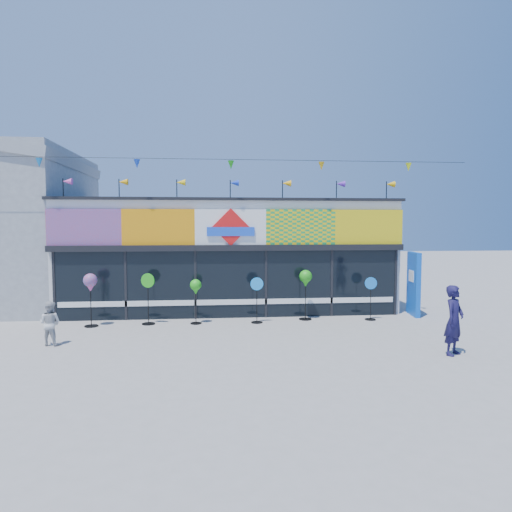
{
  "coord_description": "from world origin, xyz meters",
  "views": [
    {
      "loc": [
        -0.62,
        -12.0,
        3.2
      ],
      "look_at": [
        0.72,
        2.0,
        2.21
      ],
      "focal_mm": 32.0,
      "sensor_mm": 36.0,
      "label": 1
    }
  ],
  "objects": [
    {
      "name": "kite_shop",
      "position": [
        0.0,
        5.94,
        2.05
      ],
      "size": [
        16.0,
        5.7,
        5.31
      ],
      "color": "silver",
      "rests_on": "ground"
    },
    {
      "name": "blue_sign",
      "position": [
        6.41,
        3.27,
        1.12
      ],
      "size": [
        0.32,
        1.12,
        2.22
      ],
      "rotation": [
        0.0,
        0.0,
        -0.14
      ],
      "color": "blue",
      "rests_on": "ground"
    },
    {
      "name": "spinner_0",
      "position": [
        -4.41,
        2.5,
        1.34
      ],
      "size": [
        0.42,
        0.42,
        1.67
      ],
      "color": "black",
      "rests_on": "ground"
    },
    {
      "name": "spinner_5",
      "position": [
        4.63,
        2.63,
        0.76
      ],
      "size": [
        0.4,
        0.37,
        1.44
      ],
      "color": "black",
      "rests_on": "ground"
    },
    {
      "name": "adult_man",
      "position": [
        5.24,
        -1.54,
        0.86
      ],
      "size": [
        0.74,
        0.71,
        1.71
      ],
      "primitive_type": "imported",
      "rotation": [
        0.0,
        0.0,
        0.67
      ],
      "color": "#16123B",
      "rests_on": "ground"
    },
    {
      "name": "spinner_3",
      "position": [
        0.8,
        2.54,
        0.78
      ],
      "size": [
        0.42,
        0.38,
        1.48
      ],
      "color": "black",
      "rests_on": "ground"
    },
    {
      "name": "spinner_1",
      "position": [
        -2.67,
        2.66,
        0.87
      ],
      "size": [
        0.45,
        0.42,
        1.64
      ],
      "color": "black",
      "rests_on": "ground"
    },
    {
      "name": "spinner_2",
      "position": [
        -1.16,
        2.59,
        1.15
      ],
      "size": [
        0.36,
        0.36,
        1.44
      ],
      "color": "black",
      "rests_on": "ground"
    },
    {
      "name": "spinner_4",
      "position": [
        2.47,
        2.89,
        1.34
      ],
      "size": [
        0.42,
        0.42,
        1.67
      ],
      "color": "black",
      "rests_on": "ground"
    },
    {
      "name": "child",
      "position": [
        -4.91,
        0.34,
        0.59
      ],
      "size": [
        0.63,
        0.45,
        1.17
      ],
      "primitive_type": "imported",
      "rotation": [
        0.0,
        0.0,
        2.91
      ],
      "color": "#BDBDBD",
      "rests_on": "ground"
    },
    {
      "name": "ground",
      "position": [
        0.0,
        0.0,
        0.0
      ],
      "size": [
        80.0,
        80.0,
        0.0
      ],
      "primitive_type": "plane",
      "color": "gray",
      "rests_on": "ground"
    }
  ]
}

